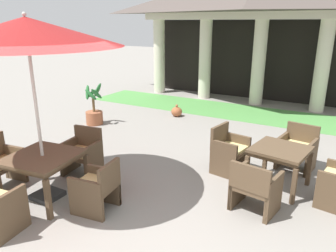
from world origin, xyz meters
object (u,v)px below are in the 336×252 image
Objects in this scene: patio_umbrella_near_foreground at (26,33)px; patio_chair_mid_left_south at (255,187)px; patio_chair_mid_left_north at (297,149)px; terracotta_urn at (177,112)px; patio_chair_mid_left_west at (229,151)px; patio_table_near_foreground at (43,161)px; patio_chair_near_foreground_east at (97,188)px; potted_palm_left_edge at (94,112)px; patio_table_mid_left at (280,154)px; patio_chair_near_foreground_north at (83,153)px.

patio_umbrella_near_foreground is 3.51× the size of patio_chair_mid_left_south.
patio_chair_mid_left_north reaches higher than terracotta_urn.
patio_chair_mid_left_west is 3.93m from terracotta_urn.
patio_table_near_foreground is 1.03m from patio_chair_near_foreground_east.
potted_palm_left_edge is (-5.11, 2.14, -0.05)m from patio_chair_mid_left_south.
patio_table_near_foreground reaches higher than terracotta_urn.
patio_chair_mid_left_north reaches higher than patio_table_mid_left.
patio_chair_mid_left_south is at bearing -99.03° from patio_table_mid_left.
patio_table_mid_left is at bearing 90.00° from patio_chair_mid_left_west.
patio_chair_near_foreground_north is 3.57m from patio_table_mid_left.
patio_table_near_foreground is 1.42× the size of patio_chair_near_foreground_east.
patio_table_mid_left is 1.11× the size of patio_chair_mid_left_west.
patio_chair_mid_left_south reaches higher than terracotta_urn.
patio_chair_mid_left_south is at bearing -68.29° from patio_chair_near_foreground_east.
potted_palm_left_edge is at bearing 167.33° from patio_table_mid_left.
patio_chair_near_foreground_east is 2.18× the size of terracotta_urn.
patio_chair_mid_left_north is at bearing 80.97° from patio_table_mid_left.
patio_chair_near_foreground_north is 0.86× the size of patio_table_mid_left.
patio_table_near_foreground is at bearing -33.98° from patio_chair_mid_left_west.
patio_chair_near_foreground_east is at bearing -47.32° from potted_palm_left_edge.
patio_chair_near_foreground_east is at bearing -141.61° from patio_chair_mid_left_south.
patio_chair_mid_left_south is at bearing 177.89° from patio_chair_near_foreground_north.
patio_chair_mid_left_west is 2.42× the size of terracotta_urn.
patio_chair_near_foreground_north reaches higher than patio_chair_mid_left_north.
patio_chair_near_foreground_east is 0.81× the size of patio_table_mid_left.
potted_palm_left_edge is 3.21× the size of terracotta_urn.
patio_table_near_foreground is 4.02m from potted_palm_left_edge.
patio_chair_mid_left_south is at bearing -22.72° from potted_palm_left_edge.
patio_umbrella_near_foreground is 3.36× the size of patio_chair_near_foreground_north.
patio_chair_near_foreground_north is at bearing 41.58° from patio_chair_mid_left_north.
potted_palm_left_edge is (-2.06, 3.43, -0.31)m from patio_table_near_foreground.
patio_umbrella_near_foreground is 2.42× the size of potted_palm_left_edge.
potted_palm_left_edge reaches higher than patio_chair_near_foreground_north.
patio_chair_near_foreground_north is at bearing -51.73° from potted_palm_left_edge.
terracotta_urn is at bearing 94.64° from patio_table_near_foreground.
patio_chair_mid_left_north is at bearing 90.00° from patio_chair_mid_left_south.
potted_palm_left_edge is at bearing 166.31° from patio_chair_mid_left_south.
patio_table_near_foreground is at bearing -58.99° from potted_palm_left_edge.
patio_table_mid_left is at bearing -39.86° from terracotta_urn.
patio_umbrella_near_foreground is 7.75× the size of terracotta_urn.
patio_chair_mid_left_south is (-0.15, -0.96, -0.23)m from patio_table_mid_left.
patio_umbrella_near_foreground is 3.38× the size of patio_chair_mid_left_north.
patio_chair_near_foreground_north is 4.31m from terracotta_urn.
patio_table_near_foreground is at bearing 90.00° from patio_chair_near_foreground_north.
potted_palm_left_edge is (-1.93, 2.45, -0.06)m from patio_chair_near_foreground_north.
patio_chair_mid_left_west is at bearing 45.03° from patio_chair_mid_left_north.
patio_chair_mid_left_west is (-0.96, 0.15, -0.20)m from patio_table_mid_left.
patio_table_near_foreground is 1.15× the size of patio_table_mid_left.
patio_table_mid_left is 5.40m from potted_palm_left_edge.
potted_palm_left_edge is (-5.26, 1.18, -0.28)m from patio_table_mid_left.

